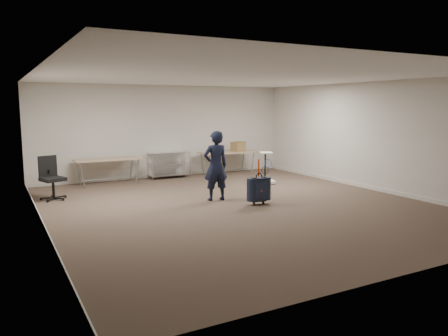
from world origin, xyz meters
TOP-DOWN VIEW (x-y plane):
  - ground at (0.00, 0.00)m, footprint 9.00×9.00m
  - room_shell at (0.00, 1.38)m, footprint 8.00×9.00m
  - folding_table_left at (-1.90, 3.95)m, footprint 1.80×0.75m
  - folding_table_right at (1.90, 3.95)m, footprint 1.80×0.75m
  - wire_shelf at (0.00, 4.20)m, footprint 1.22×0.47m
  - person at (-0.19, 0.71)m, footprint 0.61×0.42m
  - suitcase at (0.45, -0.15)m, footprint 0.38×0.24m
  - office_chair at (-3.52, 2.59)m, footprint 0.62×0.62m
  - equipment_cart at (2.04, 1.98)m, footprint 0.61×0.61m
  - cardboard_box at (2.26, 3.91)m, footprint 0.49×0.43m

SIDE VIEW (x-z plane):
  - ground at x=0.00m, z-range 0.00..0.00m
  - room_shell at x=0.00m, z-range -4.45..4.55m
  - equipment_cart at x=2.04m, z-range -0.21..0.68m
  - office_chair at x=-3.52m, z-range -0.20..0.82m
  - suitcase at x=0.45m, z-range -0.16..0.85m
  - wire_shelf at x=0.00m, z-range 0.04..0.84m
  - folding_table_left at x=-1.90m, z-range 0.31..1.04m
  - folding_table_right at x=1.90m, z-range 0.31..1.04m
  - person at x=-0.19m, z-range 0.00..1.62m
  - cardboard_box at x=2.26m, z-range 0.73..1.04m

